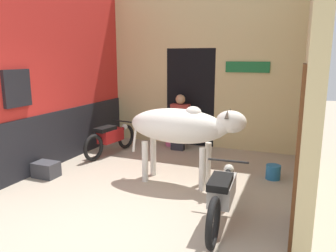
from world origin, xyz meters
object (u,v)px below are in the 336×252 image
Objects in this scene: motorcycle_far at (111,137)px; plastic_stool at (171,136)px; bucket at (273,172)px; shopkeeper_seated at (180,121)px; cow at (182,127)px; crate at (46,170)px; motorcycle_near at (222,194)px.

plastic_stool is at bearing 50.10° from motorcycle_far.
motorcycle_far is 3.57m from bucket.
shopkeeper_seated reaches higher than plastic_stool.
shopkeeper_seated is at bearing 110.85° from cow.
motorcycle_far is 1.30× the size of shopkeeper_seated.
shopkeeper_seated is at bearing 151.15° from bucket.
motorcycle_far is 3.73× the size of plastic_stool.
motorcycle_far is at bearing 78.63° from crate.
motorcycle_near is at bearing -8.08° from crate.
motorcycle_far is (-3.04, 2.18, -0.02)m from motorcycle_near.
motorcycle_near is at bearing -35.59° from motorcycle_far.
plastic_stool is at bearing 115.84° from cow.
bucket is (1.48, 0.79, -0.87)m from cow.
motorcycle_near reaches higher than crate.
motorcycle_near is 4.15× the size of crate.
cow is 1.12× the size of motorcycle_near.
plastic_stool is at bearing 148.40° from shopkeeper_seated.
crate reaches higher than bucket.
cow is 2.20m from shopkeeper_seated.
cow reaches higher than shopkeeper_seated.
crate is 4.15m from bucket.
cow is 1.21× the size of motorcycle_far.
bucket is (3.55, -0.24, -0.26)m from motorcycle_far.
cow is 2.39m from motorcycle_far.
motorcycle_near is 4.01× the size of plastic_stool.
plastic_stool is at bearing 65.19° from crate.
shopkeeper_seated is (1.29, 1.00, 0.30)m from motorcycle_far.
shopkeeper_seated reaches higher than motorcycle_far.
cow is at bearing -151.89° from bucket.
plastic_stool is (-1.08, 2.22, -0.76)m from cow.
shopkeeper_seated is at bearing 37.77° from motorcycle_far.
bucket is (2.56, -1.43, -0.11)m from plastic_stool.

